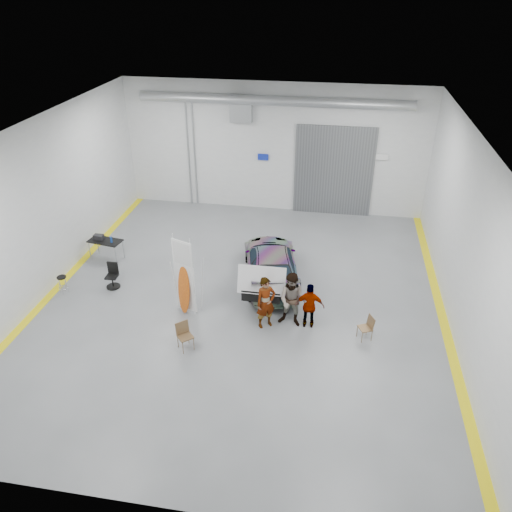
% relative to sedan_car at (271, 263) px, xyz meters
% --- Properties ---
extents(ground, '(16.00, 16.00, 0.00)m').
position_rel_sedan_car_xyz_m(ground, '(-0.81, -1.58, -0.68)').
color(ground, slate).
rests_on(ground, ground).
extents(room_shell, '(14.02, 16.18, 6.01)m').
position_rel_sedan_car_xyz_m(room_shell, '(-0.57, 0.64, 3.40)').
color(room_shell, silver).
rests_on(room_shell, ground).
extents(sedan_car, '(2.86, 5.00, 1.36)m').
position_rel_sedan_car_xyz_m(sedan_car, '(0.00, 0.00, 0.00)').
color(sedan_car, white).
rests_on(sedan_car, ground).
extents(person_a, '(0.79, 0.73, 1.82)m').
position_rel_sedan_car_xyz_m(person_a, '(0.23, -2.86, 0.23)').
color(person_a, '#946E50').
rests_on(person_a, ground).
extents(person_b, '(1.03, 0.84, 1.92)m').
position_rel_sedan_car_xyz_m(person_b, '(1.07, -2.65, 0.28)').
color(person_b, slate).
rests_on(person_b, ground).
extents(person_c, '(0.94, 0.40, 1.61)m').
position_rel_sedan_car_xyz_m(person_c, '(1.63, -2.65, 0.12)').
color(person_c, '#965F32').
rests_on(person_c, ground).
extents(surfboard_display, '(0.77, 0.43, 2.90)m').
position_rel_sedan_car_xyz_m(surfboard_display, '(-2.47, -2.57, 0.49)').
color(surfboard_display, white).
rests_on(surfboard_display, ground).
extents(folding_chair_near, '(0.59, 0.66, 0.89)m').
position_rel_sedan_car_xyz_m(folding_chair_near, '(-2.01, -4.39, -0.40)').
color(folding_chair_near, brown).
rests_on(folding_chair_near, ground).
extents(folding_chair_far, '(0.51, 0.63, 0.82)m').
position_rel_sedan_car_xyz_m(folding_chair_far, '(3.40, -3.01, -0.43)').
color(folding_chair_far, brown).
rests_on(folding_chair_far, ground).
extents(shop_stool, '(0.34, 0.34, 0.67)m').
position_rel_sedan_car_xyz_m(shop_stool, '(-7.24, -2.16, -0.35)').
color(shop_stool, black).
rests_on(shop_stool, ground).
extents(work_table, '(1.40, 0.86, 1.07)m').
position_rel_sedan_car_xyz_m(work_table, '(-6.80, 0.42, 0.15)').
color(work_table, gray).
rests_on(work_table, ground).
extents(office_chair, '(0.50, 0.50, 0.95)m').
position_rel_sedan_car_xyz_m(office_chair, '(-5.64, -1.49, -0.27)').
color(office_chair, black).
rests_on(office_chair, ground).
extents(trunk_lid, '(1.59, 0.97, 0.04)m').
position_rel_sedan_car_xyz_m(trunk_lid, '(0.00, -2.10, 0.70)').
color(trunk_lid, silver).
rests_on(trunk_lid, sedan_car).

